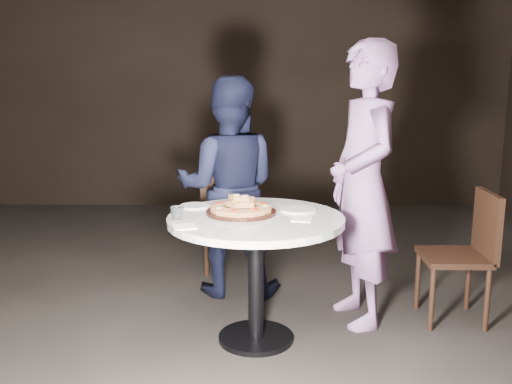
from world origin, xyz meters
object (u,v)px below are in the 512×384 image
(focaccia_pile, at_px, (241,206))
(water_glass, at_px, (177,213))
(table, at_px, (256,240))
(serving_board, at_px, (241,212))
(diner_teal, at_px, (363,185))
(diner_navy, at_px, (228,187))
(chair_right, at_px, (468,247))
(chair_far, at_px, (232,202))

(focaccia_pile, height_order, water_glass, focaccia_pile)
(table, distance_m, serving_board, 0.18)
(water_glass, bearing_deg, serving_board, 20.98)
(water_glass, bearing_deg, diner_teal, 18.90)
(water_glass, relative_size, diner_navy, 0.05)
(chair_right, height_order, diner_teal, diner_teal)
(chair_far, height_order, diner_navy, diner_navy)
(water_glass, relative_size, chair_right, 0.09)
(serving_board, height_order, diner_teal, diner_teal)
(chair_far, height_order, diner_teal, diner_teal)
(table, relative_size, focaccia_pile, 3.54)
(chair_far, relative_size, diner_teal, 0.56)
(serving_board, xyz_separation_m, diner_teal, (0.74, 0.24, 0.11))
(table, distance_m, focaccia_pile, 0.21)
(table, relative_size, water_glass, 16.81)
(chair_far, relative_size, chair_right, 1.17)
(serving_board, bearing_deg, focaccia_pile, 105.64)
(focaccia_pile, bearing_deg, water_glass, -159.01)
(focaccia_pile, bearing_deg, chair_right, 9.57)
(chair_right, bearing_deg, water_glass, -77.46)
(serving_board, relative_size, diner_navy, 0.26)
(serving_board, relative_size, chair_right, 0.48)
(table, relative_size, diner_navy, 0.84)
(diner_navy, bearing_deg, chair_far, -88.44)
(water_glass, bearing_deg, chair_right, 11.93)
(water_glass, xyz_separation_m, diner_navy, (0.23, 0.86, -0.02))
(water_glass, xyz_separation_m, chair_far, (0.24, 1.27, -0.22))
(chair_right, xyz_separation_m, diner_teal, (-0.67, 0.00, 0.39))
(focaccia_pile, relative_size, chair_right, 0.43)
(serving_board, xyz_separation_m, focaccia_pile, (-0.00, 0.00, 0.04))
(table, xyz_separation_m, serving_board, (-0.09, 0.06, 0.15))
(diner_teal, bearing_deg, serving_board, -85.49)
(chair_far, bearing_deg, diner_navy, 88.86)
(table, relative_size, chair_far, 1.31)
(chair_far, height_order, chair_right, chair_far)
(table, xyz_separation_m, chair_far, (-0.20, 1.19, -0.05))
(focaccia_pile, distance_m, chair_right, 1.46)
(focaccia_pile, bearing_deg, table, -36.59)
(diner_navy, bearing_deg, serving_board, 100.95)
(focaccia_pile, bearing_deg, diner_teal, 17.88)
(table, bearing_deg, focaccia_pile, 143.41)
(focaccia_pile, height_order, diner_teal, diner_teal)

